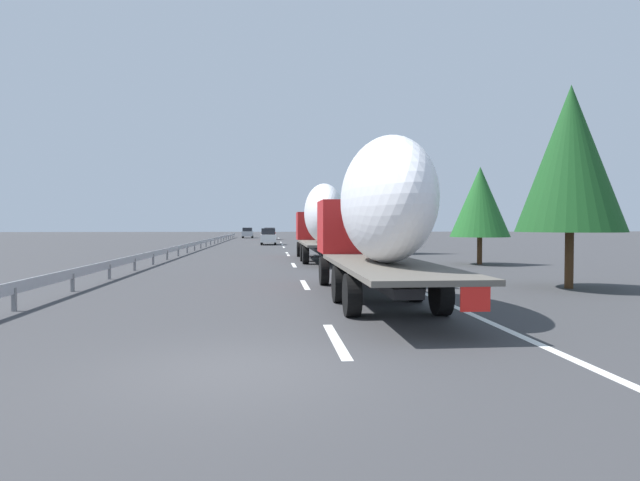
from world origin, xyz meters
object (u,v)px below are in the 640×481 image
(truck_trailing, at_px, (377,213))
(road_sign, at_px, (332,224))
(truck_lead, at_px, (322,219))
(car_red_compact, at_px, (269,234))
(car_silver_hatch, at_px, (248,233))
(car_white_van, at_px, (268,236))

(truck_trailing, xyz_separation_m, road_sign, (39.40, -3.10, -0.22))
(road_sign, bearing_deg, truck_trailing, 175.50)
(truck_lead, height_order, car_red_compact, truck_lead)
(car_silver_hatch, bearing_deg, road_sign, -165.17)
(truck_lead, bearing_deg, road_sign, -7.95)
(car_silver_hatch, height_order, car_white_van, car_white_van)
(car_red_compact, bearing_deg, road_sign, -166.93)
(car_red_compact, bearing_deg, car_silver_hatch, 19.17)
(truck_trailing, distance_m, car_silver_hatch, 78.20)
(truck_trailing, relative_size, car_white_van, 2.65)
(truck_trailing, distance_m, road_sign, 39.53)
(car_white_van, height_order, road_sign, road_sign)
(truck_trailing, xyz_separation_m, car_red_compact, (67.02, 3.31, -1.63))
(car_white_van, relative_size, car_red_compact, 1.19)
(car_silver_hatch, relative_size, road_sign, 1.34)
(car_white_van, xyz_separation_m, road_sign, (-6.18, -6.46, 1.40))
(truck_lead, distance_m, car_silver_hatch, 61.08)
(truck_lead, relative_size, car_white_van, 2.81)
(truck_lead, relative_size, road_sign, 3.97)
(truck_lead, bearing_deg, car_silver_hatch, 6.66)
(truck_trailing, height_order, road_sign, truck_trailing)
(car_silver_hatch, bearing_deg, car_white_van, -173.42)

